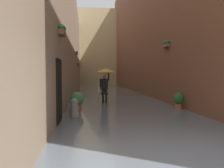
{
  "coord_description": "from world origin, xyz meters",
  "views": [
    {
      "loc": [
        1.78,
        3.72,
        1.7
      ],
      "look_at": [
        0.31,
        -8.48,
        1.12
      ],
      "focal_mm": 34.16,
      "sensor_mm": 36.0,
      "label": 1
    }
  ],
  "objects": [
    {
      "name": "building_facade_left",
      "position": [
        -3.63,
        -13.99,
        6.46
      ],
      "size": [
        2.04,
        31.98,
        12.92
      ],
      "color": "brown",
      "rests_on": "ground_plane"
    },
    {
      "name": "flood_water",
      "position": [
        0.0,
        -13.99,
        0.03
      ],
      "size": [
        6.26,
        33.98,
        0.07
      ],
      "primitive_type": "cube",
      "color": "slate",
      "rests_on": "ground_plane"
    },
    {
      "name": "potted_plant_far_left",
      "position": [
        -2.44,
        -5.62,
        0.47
      ],
      "size": [
        0.45,
        0.45,
        0.85
      ],
      "color": "#9E563D",
      "rests_on": "ground_plane"
    },
    {
      "name": "building_facade_far",
      "position": [
        0.0,
        -28.88,
        5.72
      ],
      "size": [
        9.06,
        1.8,
        11.43
      ],
      "primitive_type": "cube",
      "color": "tan",
      "rests_on": "ground_plane"
    },
    {
      "name": "potted_plant_far_right",
      "position": [
        2.2,
        -5.86,
        0.51
      ],
      "size": [
        0.56,
        0.56,
        0.9
      ],
      "color": "#9E563D",
      "rests_on": "ground_plane"
    },
    {
      "name": "ground_plane",
      "position": [
        0.0,
        -13.99,
        0.0
      ],
      "size": [
        69.94,
        69.94,
        0.0
      ],
      "primitive_type": "plane",
      "color": "slate"
    },
    {
      "name": "person_wading",
      "position": [
        0.74,
        -8.2,
        1.49
      ],
      "size": [
        1.08,
        1.08,
        2.09
      ],
      "color": "#2D2319",
      "rests_on": "ground_plane"
    },
    {
      "name": "building_facade_right",
      "position": [
        3.63,
        -13.98,
        4.49
      ],
      "size": [
        2.04,
        31.98,
        8.99
      ],
      "color": "gray",
      "rests_on": "ground_plane"
    },
    {
      "name": "mooring_bollard",
      "position": [
        2.24,
        -4.4,
        0.39
      ],
      "size": [
        0.31,
        0.31,
        0.78
      ],
      "color": "gray",
      "rests_on": "ground_plane"
    }
  ]
}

